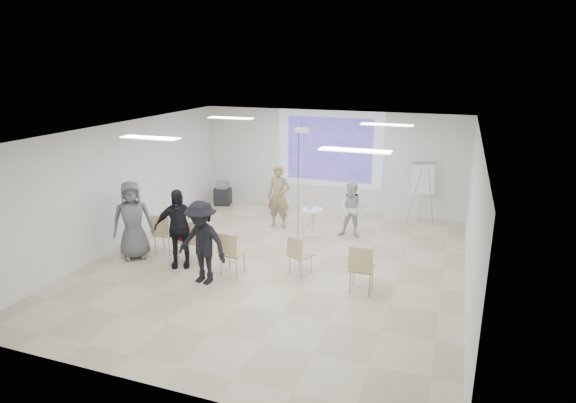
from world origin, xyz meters
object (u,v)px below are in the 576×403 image
(player_left, at_px, (279,193))
(audience_left, at_px, (178,223))
(player_right, at_px, (353,206))
(chair_left_mid, at_px, (185,239))
(flipchart_easel, at_px, (423,178))
(chair_center, at_px, (230,250))
(av_cart, at_px, (223,194))
(audience_outer, at_px, (132,216))
(audience_mid, at_px, (202,237))
(pedestal_table, at_px, (312,220))
(chair_right_far, at_px, (361,265))
(laptop, at_px, (200,239))
(chair_far_left, at_px, (163,231))
(chair_right_inner, at_px, (298,253))
(chair_left_inner, at_px, (197,239))

(player_left, bearing_deg, audience_left, -112.48)
(player_right, bearing_deg, chair_left_mid, -140.79)
(flipchart_easel, bearing_deg, chair_center, -140.93)
(av_cart, bearing_deg, player_left, -41.91)
(player_left, relative_size, audience_outer, 0.97)
(chair_center, height_order, audience_left, audience_left)
(chair_left_mid, xyz_separation_m, audience_mid, (0.98, -0.92, 0.49))
(player_left, distance_m, player_right, 2.05)
(audience_outer, bearing_deg, chair_center, -41.10)
(pedestal_table, relative_size, chair_right_far, 0.72)
(chair_center, distance_m, audience_left, 1.37)
(chair_left_mid, bearing_deg, flipchart_easel, 48.96)
(chair_left_mid, bearing_deg, laptop, 6.61)
(laptop, height_order, audience_mid, audience_mid)
(chair_far_left, relative_size, flipchart_easel, 0.57)
(pedestal_table, distance_m, chair_center, 3.11)
(chair_left_mid, distance_m, av_cart, 4.37)
(chair_right_inner, height_order, flipchart_easel, flipchart_easel)
(player_left, xyz_separation_m, audience_left, (-1.15, -3.15, 0.03))
(flipchart_easel, bearing_deg, chair_left_inner, -149.89)
(pedestal_table, distance_m, chair_left_inner, 3.24)
(player_left, relative_size, audience_left, 0.97)
(av_cart, bearing_deg, audience_mid, -78.72)
(chair_left_inner, distance_m, audience_left, 0.59)
(audience_outer, distance_m, av_cart, 4.54)
(chair_left_mid, xyz_separation_m, audience_left, (0.07, -0.36, 0.51))
(chair_center, relative_size, av_cart, 1.27)
(flipchart_easel, bearing_deg, audience_outer, -157.20)
(chair_center, bearing_deg, laptop, 157.32)
(player_left, height_order, flipchart_easel, player_left)
(player_right, xyz_separation_m, audience_left, (-3.20, -3.09, 0.19))
(chair_left_mid, distance_m, chair_right_far, 4.13)
(chair_center, bearing_deg, chair_right_far, 3.74)
(audience_outer, relative_size, flipchart_easel, 1.17)
(chair_left_mid, height_order, chair_center, chair_center)
(audience_left, bearing_deg, chair_far_left, 122.73)
(player_right, relative_size, chair_left_mid, 1.94)
(laptop, bearing_deg, audience_outer, 11.10)
(laptop, relative_size, av_cart, 0.48)
(chair_center, distance_m, av_cart, 5.30)
(chair_left_inner, distance_m, audience_mid, 1.09)
(audience_left, height_order, audience_mid, audience_left)
(pedestal_table, distance_m, player_left, 1.21)
(av_cart, bearing_deg, laptop, -81.09)
(player_right, bearing_deg, player_left, 177.64)
(chair_left_inner, distance_m, laptop, 0.12)
(player_right, xyz_separation_m, chair_center, (-1.91, -3.16, -0.25))
(chair_right_far, distance_m, av_cart, 6.99)
(chair_right_far, relative_size, flipchart_easel, 0.58)
(audience_outer, bearing_deg, chair_far_left, -2.03)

